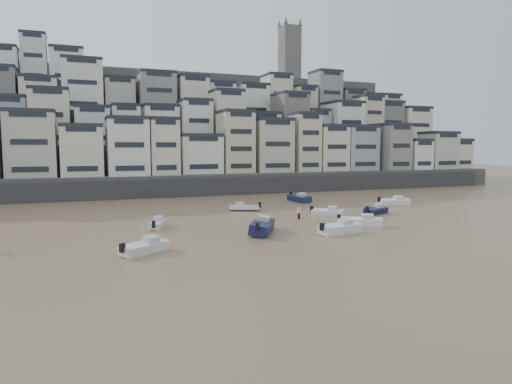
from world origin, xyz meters
name	(u,v)px	position (x,y,z in m)	size (l,w,h in m)	color
ground	(319,311)	(0.00, 0.00, 0.00)	(400.00, 400.00, 0.00)	#906D4D
harbor_wall	(203,187)	(10.00, 65.00, 1.75)	(140.00, 3.00, 3.50)	#38383A
hillside	(182,135)	(14.73, 104.84, 13.01)	(141.04, 66.00, 50.00)	#4C4C47
boat_a	(340,227)	(14.08, 20.41, 0.78)	(5.75, 1.88, 1.57)	silver
boat_b	(361,220)	(18.93, 23.53, 0.76)	(5.59, 1.83, 1.52)	white
boat_c	(262,224)	(6.16, 23.97, 0.96)	(7.02, 2.30, 1.91)	#13173D
boat_d	(376,209)	(26.94, 31.53, 0.67)	(4.90, 1.61, 1.34)	#12163B
boat_e	(328,211)	(19.46, 32.42, 0.65)	(4.80, 1.57, 1.31)	silver
boat_f	(157,222)	(-4.29, 31.57, 0.63)	(4.63, 1.52, 1.26)	silver
boat_g	(394,201)	(35.72, 38.61, 0.76)	(5.61, 1.84, 1.53)	silver
boat_h	(244,206)	(10.41, 41.67, 0.67)	(4.90, 1.60, 1.34)	silver
boat_i	(299,197)	(23.27, 48.81, 0.83)	(6.07, 1.99, 1.66)	#151D42
boat_j	(145,245)	(-7.48, 18.64, 0.72)	(5.26, 1.72, 1.43)	silver
person_pink	(299,213)	(14.39, 31.23, 0.87)	(0.44, 0.44, 1.74)	beige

